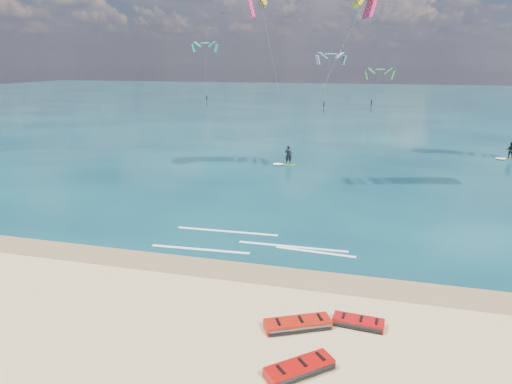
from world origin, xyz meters
TOP-DOWN VIEW (x-y plane):
  - ground at (0.00, 40.00)m, footprint 320.00×320.00m
  - wet_sand_strip at (0.00, 3.00)m, footprint 320.00×2.40m
  - sea at (0.00, 104.00)m, footprint 320.00×200.00m
  - packed_kite_left at (5.12, -1.42)m, footprint 3.13×2.36m
  - packed_kite_mid at (7.49, -0.63)m, footprint 2.31×1.24m
  - packed_kite_right at (5.65, -4.12)m, footprint 2.80×2.66m
  - kitesurfer_main at (0.77, 23.57)m, footprint 11.70×11.01m
  - shoreline_foam at (1.22, 6.59)m, footprint 11.59×3.62m
  - distant_kites at (-1.98, 85.25)m, footprint 81.88×31.42m

SIDE VIEW (x-z plane):
  - ground at x=0.00m, z-range 0.00..0.00m
  - packed_kite_left at x=5.12m, z-range -0.22..0.22m
  - packed_kite_mid at x=7.49m, z-range -0.19..0.19m
  - packed_kite_right at x=5.65m, z-range -0.21..0.21m
  - wet_sand_strip at x=0.00m, z-range 0.00..0.01m
  - sea at x=0.00m, z-range 0.00..0.04m
  - shoreline_foam at x=1.22m, z-range 0.04..0.05m
  - distant_kites at x=-1.98m, z-range -1.52..13.09m
  - kitesurfer_main at x=0.77m, z-range 0.13..18.44m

